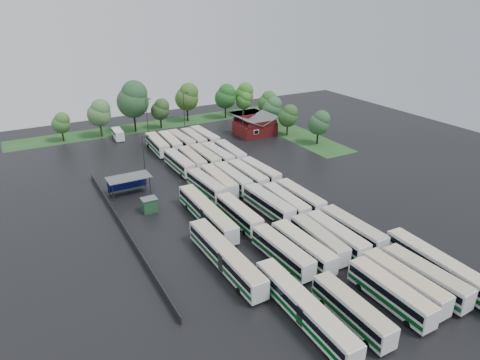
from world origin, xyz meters
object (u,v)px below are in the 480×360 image
artic_bus_west_a (304,308)px  artic_bus_east (443,268)px  brick_building (255,128)px  minibus (118,134)px

artic_bus_west_a → artic_bus_east: (21.21, -2.84, 0.03)m
brick_building → minibus: 37.10m
brick_building → artic_bus_west_a: brick_building is taller
artic_bus_west_a → minibus: (-1.12, 80.25, -0.38)m
brick_building → minibus: (-34.31, 14.12, -0.39)m
minibus → artic_bus_east: bearing=-72.1°
brick_building → artic_bus_east: 70.00m
artic_bus_west_a → artic_bus_east: bearing=-6.6°
artic_bus_east → brick_building: bearing=82.1°
artic_bus_east → minibus: (-22.33, 83.09, -0.40)m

